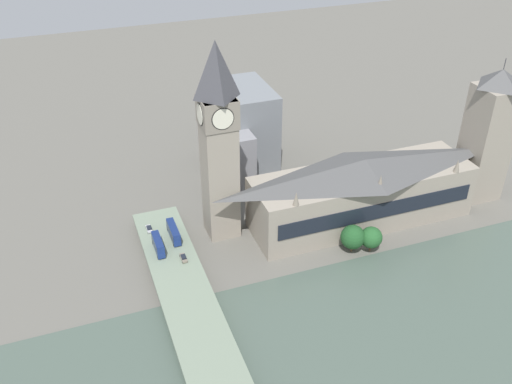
% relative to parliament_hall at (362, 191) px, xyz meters
% --- Properties ---
extents(ground_plane, '(600.00, 600.00, 0.00)m').
position_rel_parliament_hall_xyz_m(ground_plane, '(-14.78, 8.00, -12.98)').
color(ground_plane, '#605E56').
extents(river_water, '(62.53, 360.00, 0.30)m').
position_rel_parliament_hall_xyz_m(river_water, '(-52.05, 8.00, -12.83)').
color(river_water, '#47564C').
rests_on(river_water, ground_plane).
extents(parliament_hall, '(24.04, 83.44, 26.13)m').
position_rel_parliament_hall_xyz_m(parliament_hall, '(0.00, 0.00, 0.00)').
color(parliament_hall, gray).
rests_on(parliament_hall, ground_plane).
extents(clock_tower, '(12.30, 12.30, 71.90)m').
position_rel_parliament_hall_xyz_m(clock_tower, '(10.79, 51.27, 25.07)').
color(clock_tower, gray).
rests_on(clock_tower, ground_plane).
extents(victoria_tower, '(14.48, 14.48, 57.07)m').
position_rel_parliament_hall_xyz_m(victoria_tower, '(0.06, -52.96, 13.55)').
color(victoria_tower, gray).
rests_on(victoria_tower, ground_plane).
extents(road_bridge, '(157.05, 16.58, 4.22)m').
position_rel_parliament_hall_xyz_m(road_bridge, '(-52.05, 73.11, -9.60)').
color(road_bridge, '#5D6A59').
rests_on(road_bridge, ground_plane).
extents(double_decker_bus_lead, '(10.50, 2.62, 5.07)m').
position_rel_parliament_hall_xyz_m(double_decker_bus_lead, '(1.79, 76.55, -5.98)').
color(double_decker_bus_lead, navy).
rests_on(double_decker_bus_lead, road_bridge).
extents(double_decker_bus_mid, '(11.78, 2.66, 4.83)m').
position_rel_parliament_hall_xyz_m(double_decker_bus_mid, '(7.20, 69.98, -6.10)').
color(double_decker_bus_mid, navy).
rests_on(double_decker_bus_mid, road_bridge).
extents(car_southbound_lead, '(4.68, 1.78, 1.51)m').
position_rel_parliament_hall_xyz_m(car_southbound_lead, '(-5.68, 69.74, -8.02)').
color(car_southbound_lead, slate).
rests_on(car_southbound_lead, road_bridge).
extents(car_southbound_tail, '(4.51, 1.82, 1.47)m').
position_rel_parliament_hall_xyz_m(car_southbound_tail, '(14.68, 77.31, -8.05)').
color(car_southbound_tail, silver).
rests_on(car_southbound_tail, road_bridge).
extents(city_block_west, '(21.67, 16.47, 24.20)m').
position_rel_parliament_hall_xyz_m(city_block_west, '(42.76, 37.98, -0.88)').
color(city_block_west, gray).
rests_on(city_block_west, ground_plane).
extents(city_block_center, '(32.60, 22.05, 34.99)m').
position_rel_parliament_hall_xyz_m(city_block_center, '(58.02, 26.23, 4.51)').
color(city_block_center, slate).
rests_on(city_block_center, ground_plane).
extents(tree_embankment_near, '(7.73, 7.73, 9.81)m').
position_rel_parliament_hall_xyz_m(tree_embankment_near, '(-18.48, 5.89, -7.05)').
color(tree_embankment_near, brown).
rests_on(tree_embankment_near, ground_plane).
extents(tree_embankment_mid, '(8.62, 8.62, 10.58)m').
position_rel_parliament_hall_xyz_m(tree_embankment_mid, '(-16.44, 12.06, -6.72)').
color(tree_embankment_mid, brown).
rests_on(tree_embankment_mid, ground_plane).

